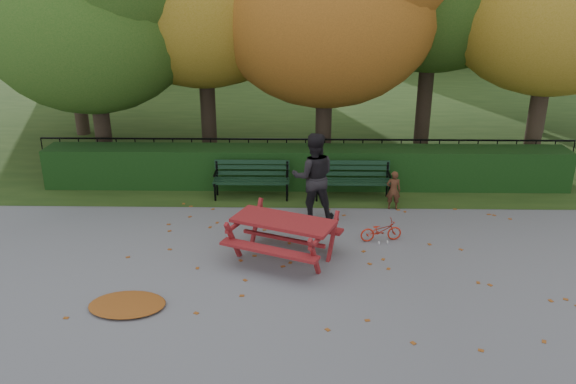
{
  "coord_description": "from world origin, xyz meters",
  "views": [
    {
      "loc": [
        -0.19,
        -8.92,
        4.91
      ],
      "look_at": [
        -0.39,
        1.4,
        1.0
      ],
      "focal_mm": 35.0,
      "sensor_mm": 36.0,
      "label": 1
    }
  ],
  "objects_px": {
    "bench_left": "(252,176)",
    "picnic_table": "(283,228)",
    "bench_right": "(352,177)",
    "child": "(393,190)",
    "adult": "(313,177)",
    "bicycle": "(381,230)"
  },
  "relations": [
    {
      "from": "child",
      "to": "bicycle",
      "type": "bearing_deg",
      "value": 77.24
    },
    {
      "from": "picnic_table",
      "to": "child",
      "type": "height_order",
      "value": "child"
    },
    {
      "from": "adult",
      "to": "picnic_table",
      "type": "bearing_deg",
      "value": 68.81
    },
    {
      "from": "child",
      "to": "adult",
      "type": "distance_m",
      "value": 1.99
    },
    {
      "from": "bench_right",
      "to": "picnic_table",
      "type": "xyz_separation_m",
      "value": [
        -1.56,
        -3.19,
        0.1
      ]
    },
    {
      "from": "bench_right",
      "to": "bench_left",
      "type": "bearing_deg",
      "value": 180.0
    },
    {
      "from": "picnic_table",
      "to": "bicycle",
      "type": "bearing_deg",
      "value": 46.0
    },
    {
      "from": "bench_left",
      "to": "bicycle",
      "type": "height_order",
      "value": "bench_left"
    },
    {
      "from": "adult",
      "to": "bicycle",
      "type": "xyz_separation_m",
      "value": [
        1.34,
        -1.1,
        -0.74
      ]
    },
    {
      "from": "bench_right",
      "to": "adult",
      "type": "xyz_separation_m",
      "value": [
        -0.96,
        -1.28,
        0.45
      ]
    },
    {
      "from": "bench_right",
      "to": "picnic_table",
      "type": "relative_size",
      "value": 0.78
    },
    {
      "from": "bench_left",
      "to": "picnic_table",
      "type": "xyz_separation_m",
      "value": [
        0.84,
        -3.19,
        0.1
      ]
    },
    {
      "from": "bench_left",
      "to": "child",
      "type": "relative_size",
      "value": 1.99
    },
    {
      "from": "bench_right",
      "to": "picnic_table",
      "type": "height_order",
      "value": "bench_right"
    },
    {
      "from": "picnic_table",
      "to": "adult",
      "type": "height_order",
      "value": "adult"
    },
    {
      "from": "child",
      "to": "adult",
      "type": "xyz_separation_m",
      "value": [
        -1.83,
        -0.59,
        0.51
      ]
    },
    {
      "from": "bench_right",
      "to": "bicycle",
      "type": "xyz_separation_m",
      "value": [
        0.37,
        -2.38,
        -0.3
      ]
    },
    {
      "from": "bench_right",
      "to": "bicycle",
      "type": "distance_m",
      "value": 2.43
    },
    {
      "from": "bicycle",
      "to": "picnic_table",
      "type": "bearing_deg",
      "value": 103.08
    },
    {
      "from": "picnic_table",
      "to": "adult",
      "type": "xyz_separation_m",
      "value": [
        0.59,
        1.91,
        0.35
      ]
    },
    {
      "from": "bench_right",
      "to": "adult",
      "type": "height_order",
      "value": "adult"
    },
    {
      "from": "bench_right",
      "to": "child",
      "type": "xyz_separation_m",
      "value": [
        0.87,
        -0.69,
        -0.07
      ]
    }
  ]
}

